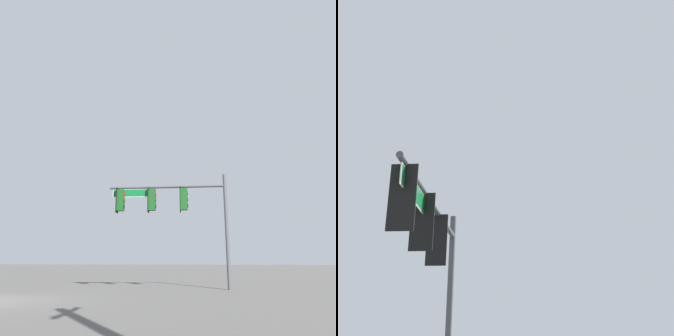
% 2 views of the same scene
% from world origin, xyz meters
% --- Properties ---
extents(signal_pole_near, '(5.99, 1.57, 5.63)m').
position_xyz_m(signal_pole_near, '(-4.21, -6.84, 4.14)').
color(signal_pole_near, '#47474C').
rests_on(signal_pole_near, ground_plane).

